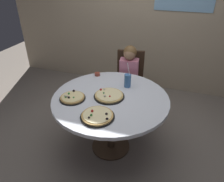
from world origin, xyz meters
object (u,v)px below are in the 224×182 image
(dining_table, at_px, (111,104))
(soda_cup, at_px, (128,81))
(pizza_pepperoni, at_px, (98,116))
(pizza_cheese, at_px, (109,96))
(sauce_bowl, at_px, (97,74))
(diner_child, at_px, (128,87))
(chair_wooden, at_px, (129,79))
(pizza_veggie, at_px, (72,97))

(dining_table, distance_m, soda_cup, 0.36)
(dining_table, relative_size, pizza_pepperoni, 3.88)
(pizza_cheese, distance_m, soda_cup, 0.33)
(pizza_cheese, height_order, sauce_bowl, pizza_cheese)
(diner_child, bearing_deg, chair_wooden, 97.78)
(diner_child, relative_size, pizza_cheese, 3.16)
(chair_wooden, height_order, pizza_pepperoni, chair_wooden)
(chair_wooden, bearing_deg, dining_table, -89.15)
(diner_child, bearing_deg, pizza_cheese, -92.34)
(dining_table, xyz_separation_m, diner_child, (0.01, 0.73, -0.18))
(dining_table, distance_m, sauce_bowl, 0.58)
(pizza_veggie, bearing_deg, diner_child, 66.22)
(soda_cup, height_order, sauce_bowl, soda_cup)
(chair_wooden, xyz_separation_m, sauce_bowl, (-0.33, -0.46, 0.24))
(diner_child, relative_size, soda_cup, 3.53)
(pizza_pepperoni, relative_size, sauce_bowl, 4.78)
(pizza_veggie, bearing_deg, dining_table, 23.71)
(dining_table, height_order, chair_wooden, chair_wooden)
(dining_table, distance_m, diner_child, 0.75)
(chair_wooden, relative_size, pizza_veggie, 3.33)
(soda_cup, bearing_deg, pizza_pepperoni, -99.19)
(diner_child, distance_m, pizza_pepperoni, 1.15)
(pizza_pepperoni, xyz_separation_m, sauce_bowl, (-0.35, 0.84, 0.00))
(pizza_cheese, relative_size, soda_cup, 1.12)
(soda_cup, bearing_deg, diner_child, 103.25)
(soda_cup, distance_m, sauce_bowl, 0.49)
(pizza_veggie, bearing_deg, soda_cup, 42.68)
(diner_child, xyz_separation_m, pizza_cheese, (-0.03, -0.73, 0.28))
(pizza_veggie, distance_m, pizza_cheese, 0.40)
(chair_wooden, height_order, pizza_veggie, chair_wooden)
(sauce_bowl, bearing_deg, pizza_cheese, -54.47)
(chair_wooden, distance_m, pizza_pepperoni, 1.32)
(chair_wooden, xyz_separation_m, diner_child, (0.02, -0.18, -0.05))
(dining_table, bearing_deg, chair_wooden, 90.85)
(diner_child, height_order, sauce_bowl, diner_child)
(chair_wooden, relative_size, soda_cup, 3.10)
(chair_wooden, distance_m, pizza_veggie, 1.16)
(pizza_pepperoni, bearing_deg, soda_cup, 80.81)
(dining_table, relative_size, chair_wooden, 1.37)
(pizza_cheese, bearing_deg, pizza_veggie, -155.45)
(dining_table, relative_size, sauce_bowl, 18.56)
(dining_table, xyz_separation_m, chair_wooden, (-0.01, 0.91, -0.13))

